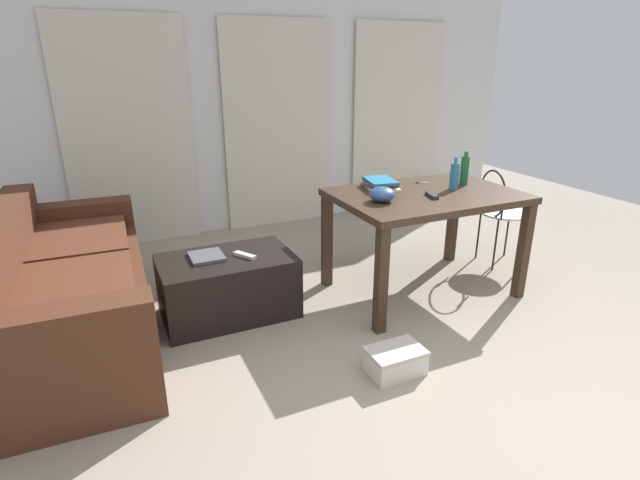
# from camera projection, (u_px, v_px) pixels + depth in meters

# --- Properties ---
(ground_plane) EXTENTS (8.48, 8.48, 0.00)m
(ground_plane) POSITION_uv_depth(u_px,v_px,m) (380.00, 302.00, 3.65)
(ground_plane) COLOR gray
(wall_back) EXTENTS (5.70, 0.10, 2.42)m
(wall_back) POSITION_uv_depth(u_px,v_px,m) (275.00, 109.00, 5.07)
(wall_back) COLOR silver
(wall_back) RESTS_ON ground
(curtains) EXTENTS (4.06, 0.03, 2.08)m
(curtains) POSITION_uv_depth(u_px,v_px,m) (278.00, 127.00, 5.06)
(curtains) COLOR beige
(curtains) RESTS_ON ground
(couch) EXTENTS (0.94, 2.08, 0.81)m
(couch) POSITION_uv_depth(u_px,v_px,m) (66.00, 292.00, 3.09)
(couch) COLOR #4C2819
(couch) RESTS_ON ground
(coffee_table) EXTENTS (0.90, 0.56, 0.43)m
(coffee_table) POSITION_uv_depth(u_px,v_px,m) (228.00, 286.00, 3.41)
(coffee_table) COLOR black
(coffee_table) RESTS_ON ground
(craft_table) EXTENTS (1.33, 0.90, 0.78)m
(craft_table) POSITION_uv_depth(u_px,v_px,m) (426.00, 206.00, 3.60)
(craft_table) COLOR #382619
(craft_table) RESTS_ON ground
(wire_chair) EXTENTS (0.40, 0.43, 0.84)m
(wire_chair) POSITION_uv_depth(u_px,v_px,m) (499.00, 206.00, 4.16)
(wire_chair) COLOR silver
(wire_chair) RESTS_ON ground
(bottle_near) EXTENTS (0.07, 0.07, 0.24)m
(bottle_near) POSITION_uv_depth(u_px,v_px,m) (454.00, 176.00, 3.63)
(bottle_near) COLOR teal
(bottle_near) RESTS_ON craft_table
(bottle_far) EXTENTS (0.06, 0.06, 0.26)m
(bottle_far) POSITION_uv_depth(u_px,v_px,m) (465.00, 170.00, 3.75)
(bottle_far) COLOR #195B2D
(bottle_far) RESTS_ON craft_table
(bowl) EXTENTS (0.18, 0.18, 0.10)m
(bowl) POSITION_uv_depth(u_px,v_px,m) (382.00, 194.00, 3.33)
(bowl) COLOR #2D4C7A
(bowl) RESTS_ON craft_table
(book_stack) EXTENTS (0.26, 0.31, 0.07)m
(book_stack) POSITION_uv_depth(u_px,v_px,m) (380.00, 184.00, 3.67)
(book_stack) COLOR silver
(book_stack) RESTS_ON craft_table
(tv_remote_on_table) EXTENTS (0.08, 0.16, 0.02)m
(tv_remote_on_table) POSITION_uv_depth(u_px,v_px,m) (432.00, 195.00, 3.45)
(tv_remote_on_table) COLOR #232326
(tv_remote_on_table) RESTS_ON craft_table
(scissors) EXTENTS (0.12, 0.08, 0.00)m
(scissors) POSITION_uv_depth(u_px,v_px,m) (421.00, 183.00, 3.84)
(scissors) COLOR #9EA0A5
(scissors) RESTS_ON craft_table
(tv_remote_primary) EXTENTS (0.13, 0.17, 0.02)m
(tv_remote_primary) POSITION_uv_depth(u_px,v_px,m) (245.00, 255.00, 3.35)
(tv_remote_primary) COLOR #B7B7B2
(tv_remote_primary) RESTS_ON coffee_table
(magazine) EXTENTS (0.22, 0.24, 0.02)m
(magazine) POSITION_uv_depth(u_px,v_px,m) (207.00, 256.00, 3.33)
(magazine) COLOR #4C4C51
(magazine) RESTS_ON coffee_table
(shoebox) EXTENTS (0.32, 0.22, 0.15)m
(shoebox) POSITION_uv_depth(u_px,v_px,m) (395.00, 361.00, 2.81)
(shoebox) COLOR beige
(shoebox) RESTS_ON ground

